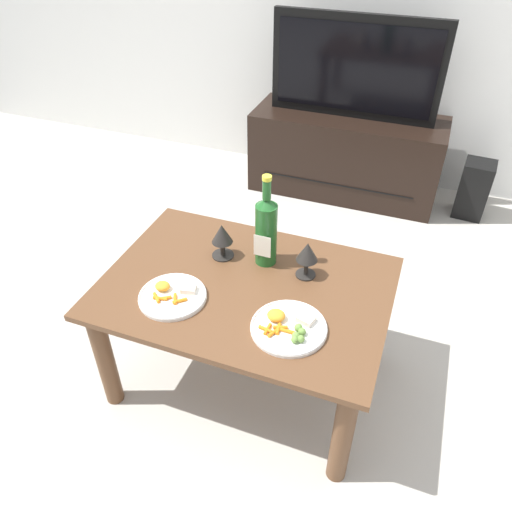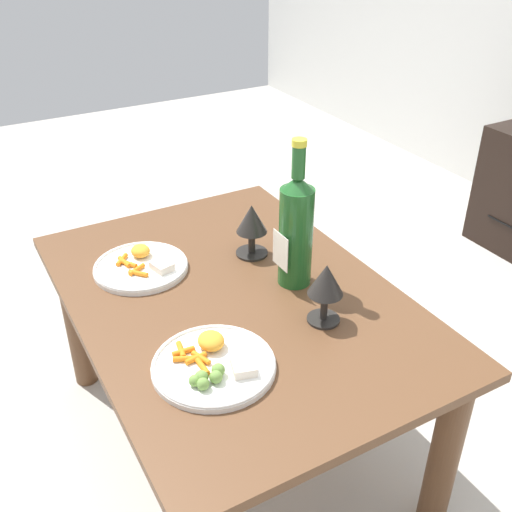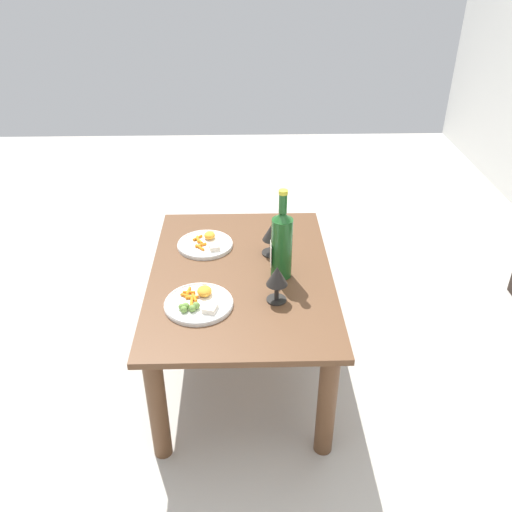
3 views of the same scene
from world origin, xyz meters
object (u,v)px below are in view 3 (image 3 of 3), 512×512
goblet_left (272,234)px  dinner_plate_right (199,303)px  dinner_plate_left (206,244)px  dining_table (241,292)px  wine_bottle (282,242)px  goblet_right (277,278)px

goblet_left → dinner_plate_right: 0.48m
dinner_plate_left → dinner_plate_right: dinner_plate_right is taller
dining_table → goblet_left: 0.28m
wine_bottle → dinner_plate_right: 0.40m
dining_table → goblet_left: size_ratio=7.18×
dinner_plate_left → wine_bottle: bearing=52.8°
wine_bottle → goblet_right: (0.17, -0.03, -0.05)m
wine_bottle → goblet_left: bearing=-170.7°
goblet_right → dinner_plate_left: (-0.41, -0.29, -0.09)m
dinner_plate_left → dinner_plate_right: size_ratio=0.95×
dining_table → wine_bottle: (0.02, 0.16, 0.25)m
dinner_plate_left → dinner_plate_right: (0.44, -0.00, 0.00)m
dining_table → dinner_plate_left: dinner_plate_left is taller
dinner_plate_left → dinner_plate_right: bearing=-0.2°
dinner_plate_left → goblet_right: bearing=35.1°
dining_table → goblet_right: goblet_right is taller
dinner_plate_right → goblet_left: bearing=141.5°
goblet_left → goblet_right: size_ratio=0.98×
dining_table → dinner_plate_left: (-0.22, -0.16, 0.11)m
wine_bottle → dining_table: bearing=-97.6°
dining_table → dinner_plate_right: (0.22, -0.16, 0.11)m
wine_bottle → dinner_plate_left: (-0.24, -0.32, -0.14)m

